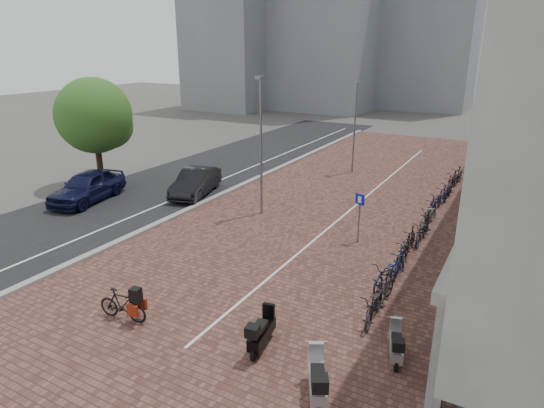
# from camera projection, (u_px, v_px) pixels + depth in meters

# --- Properties ---
(ground) EXTENTS (140.00, 140.00, 0.00)m
(ground) POSITION_uv_depth(u_px,v_px,m) (190.00, 286.00, 16.75)
(ground) COLOR #474442
(ground) RESTS_ON ground
(plaza_brick) EXTENTS (14.50, 42.00, 0.04)m
(plaza_brick) POSITION_uv_depth(u_px,v_px,m) (357.00, 201.00, 25.74)
(plaza_brick) COLOR brown
(plaza_brick) RESTS_ON ground
(street_asphalt) EXTENTS (8.00, 50.00, 0.03)m
(street_asphalt) POSITION_uv_depth(u_px,v_px,m) (197.00, 175.00, 30.82)
(street_asphalt) COLOR black
(street_asphalt) RESTS_ON ground
(curb) EXTENTS (0.35, 42.00, 0.14)m
(curb) POSITION_uv_depth(u_px,v_px,m) (247.00, 183.00, 29.00)
(curb) COLOR gray
(curb) RESTS_ON ground
(lane_line) EXTENTS (0.12, 44.00, 0.00)m
(lane_line) POSITION_uv_depth(u_px,v_px,m) (222.00, 179.00, 29.89)
(lane_line) COLOR white
(lane_line) RESTS_ON street_asphalt
(parking_line) EXTENTS (0.10, 30.00, 0.00)m
(parking_line) POSITION_uv_depth(u_px,v_px,m) (360.00, 201.00, 25.64)
(parking_line) COLOR white
(parking_line) RESTS_ON plaza_brick
(car_navy) EXTENTS (2.91, 5.19, 1.67)m
(car_navy) POSITION_uv_depth(u_px,v_px,m) (87.00, 186.00, 25.56)
(car_navy) COLOR black
(car_navy) RESTS_ON ground
(car_dark) EXTENTS (2.77, 4.78, 1.49)m
(car_dark) POSITION_uv_depth(u_px,v_px,m) (196.00, 182.00, 26.71)
(car_dark) COLOR black
(car_dark) RESTS_ON ground
(hero_bike) EXTENTS (1.77, 0.70, 1.21)m
(hero_bike) POSITION_uv_depth(u_px,v_px,m) (122.00, 304.00, 14.51)
(hero_bike) COLOR black
(hero_bike) RESTS_ON ground
(scooter_front) EXTENTS (0.89, 1.53, 1.01)m
(scooter_front) POSITION_uv_depth(u_px,v_px,m) (396.00, 343.00, 12.69)
(scooter_front) COLOR #A2A3A7
(scooter_front) RESTS_ON ground
(scooter_mid) EXTENTS (0.77, 1.70, 1.13)m
(scooter_mid) POSITION_uv_depth(u_px,v_px,m) (262.00, 331.00, 13.14)
(scooter_mid) COLOR black
(scooter_mid) RESTS_ON ground
(scooter_back) EXTENTS (1.30, 1.80, 1.20)m
(scooter_back) POSITION_uv_depth(u_px,v_px,m) (317.00, 378.00, 11.22)
(scooter_back) COLOR #B7B6BC
(scooter_back) RESTS_ON ground
(parking_sign) EXTENTS (0.44, 0.20, 2.20)m
(parking_sign) POSITION_uv_depth(u_px,v_px,m) (359.00, 211.00, 19.96)
(parking_sign) COLOR slate
(parking_sign) RESTS_ON ground
(lamp_near) EXTENTS (0.12, 0.12, 6.72)m
(lamp_near) POSITION_uv_depth(u_px,v_px,m) (261.00, 149.00, 22.82)
(lamp_near) COLOR gray
(lamp_near) RESTS_ON ground
(lamp_far) EXTENTS (0.12, 0.12, 5.88)m
(lamp_far) POSITION_uv_depth(u_px,v_px,m) (354.00, 129.00, 30.68)
(lamp_far) COLOR slate
(lamp_far) RESTS_ON ground
(street_tree) EXTENTS (4.42, 4.42, 6.43)m
(street_tree) POSITION_uv_depth(u_px,v_px,m) (97.00, 118.00, 27.55)
(street_tree) COLOR #382619
(street_tree) RESTS_ON ground
(bike_row) EXTENTS (1.36, 20.44, 1.05)m
(bike_row) POSITION_uv_depth(u_px,v_px,m) (430.00, 215.00, 22.14)
(bike_row) COLOR black
(bike_row) RESTS_ON ground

